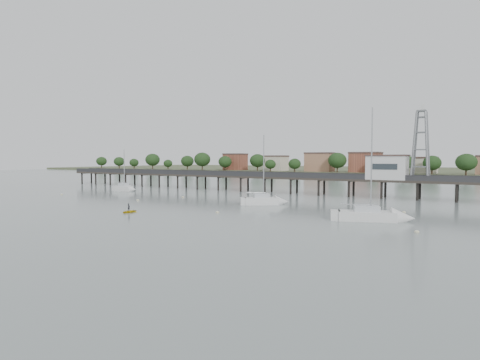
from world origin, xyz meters
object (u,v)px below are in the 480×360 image
object	(u,v)px
lattice_tower	(421,146)
sailboat_c	(268,201)
white_tender	(126,187)
pier	(281,178)
sailboat_b	(126,188)
sailboat_d	(380,216)
yellow_dinghy	(129,212)

from	to	relation	value
lattice_tower	sailboat_c	world-z (taller)	lattice_tower
white_tender	pier	bearing A→B (deg)	21.28
sailboat_b	white_tender	size ratio (longest dim) A/B	3.42
pier	sailboat_d	bearing A→B (deg)	-47.08
sailboat_d	yellow_dinghy	world-z (taller)	sailboat_d
white_tender	yellow_dinghy	distance (m)	54.76
pier	sailboat_b	size ratio (longest dim) A/B	13.23
sailboat_c	sailboat_b	bearing A→B (deg)	132.63
sailboat_b	white_tender	world-z (taller)	sailboat_b
sailboat_b	sailboat_d	size ratio (longest dim) A/B	0.69
sailboat_c	sailboat_d	world-z (taller)	sailboat_d
sailboat_c	pier	bearing A→B (deg)	72.54
sailboat_c	white_tender	size ratio (longest dim) A/B	4.08
pier	lattice_tower	bearing A→B (deg)	0.00
sailboat_b	yellow_dinghy	distance (m)	43.18
sailboat_d	sailboat_b	bearing A→B (deg)	145.50
white_tender	yellow_dinghy	bearing A→B (deg)	-30.93
pier	white_tender	world-z (taller)	pier
lattice_tower	yellow_dinghy	world-z (taller)	lattice_tower
sailboat_c	sailboat_d	bearing A→B (deg)	-61.02
lattice_tower	sailboat_d	bearing A→B (deg)	-91.31
sailboat_b	lattice_tower	bearing A→B (deg)	10.69
sailboat_d	white_tender	xyz separation A→B (m)	(-76.25, 25.20, -0.25)
sailboat_c	yellow_dinghy	xyz separation A→B (m)	(-13.74, -21.27, -0.64)
pier	sailboat_d	xyz separation A→B (m)	(30.74, -33.06, -3.17)
sailboat_c	white_tender	bearing A→B (deg)	126.21
pier	sailboat_b	bearing A→B (deg)	-156.99
sailboat_d	sailboat_c	bearing A→B (deg)	136.51
sailboat_c	white_tender	xyz separation A→B (m)	(-54.17, 15.66, -0.26)
lattice_tower	sailboat_b	xyz separation A→B (m)	(-68.49, -15.71, -10.45)
sailboat_c	yellow_dinghy	bearing A→B (deg)	-160.52
sailboat_c	sailboat_d	distance (m)	24.06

